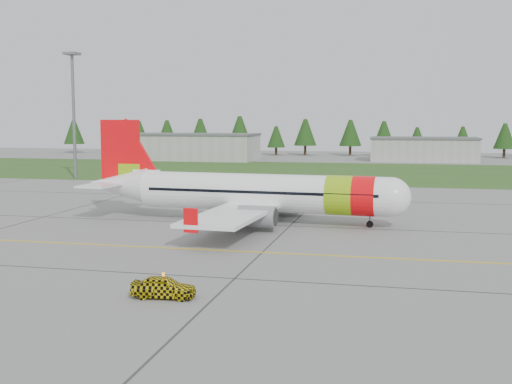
# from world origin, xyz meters

# --- Properties ---
(ground) EXTENTS (320.00, 320.00, 0.00)m
(ground) POSITION_xyz_m (0.00, 0.00, 0.00)
(ground) COLOR gray
(ground) RESTS_ON ground
(aircraft) EXTENTS (32.02, 29.54, 9.70)m
(aircraft) POSITION_xyz_m (6.37, 21.62, 2.80)
(aircraft) COLOR white
(aircraft) RESTS_ON ground
(follow_me_car) EXTENTS (1.33, 1.53, 3.58)m
(follow_me_car) POSITION_xyz_m (7.27, -4.95, 1.79)
(follow_me_car) COLOR yellow
(follow_me_car) RESTS_ON ground
(service_van) EXTENTS (1.37, 1.30, 3.91)m
(service_van) POSITION_xyz_m (-14.21, 54.67, 1.96)
(service_van) COLOR silver
(service_van) RESTS_ON ground
(grass_strip) EXTENTS (320.00, 50.00, 0.03)m
(grass_strip) POSITION_xyz_m (0.00, 82.00, 0.01)
(grass_strip) COLOR #30561E
(grass_strip) RESTS_ON ground
(taxi_guideline) EXTENTS (120.00, 0.25, 0.02)m
(taxi_guideline) POSITION_xyz_m (0.00, 8.00, 0.01)
(taxi_guideline) COLOR gold
(taxi_guideline) RESTS_ON ground
(hangar_west) EXTENTS (32.00, 14.00, 6.00)m
(hangar_west) POSITION_xyz_m (-30.00, 110.00, 3.00)
(hangar_west) COLOR #A8A8A3
(hangar_west) RESTS_ON ground
(hangar_east) EXTENTS (24.00, 12.00, 5.20)m
(hangar_east) POSITION_xyz_m (25.00, 118.00, 2.60)
(hangar_east) COLOR #A8A8A3
(hangar_east) RESTS_ON ground
(floodlight_mast) EXTENTS (0.50, 0.50, 20.00)m
(floodlight_mast) POSITION_xyz_m (-32.00, 58.00, 10.00)
(floodlight_mast) COLOR slate
(floodlight_mast) RESTS_ON ground
(treeline) EXTENTS (160.00, 8.00, 10.00)m
(treeline) POSITION_xyz_m (0.00, 138.00, 5.00)
(treeline) COLOR #1C3F14
(treeline) RESTS_ON ground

